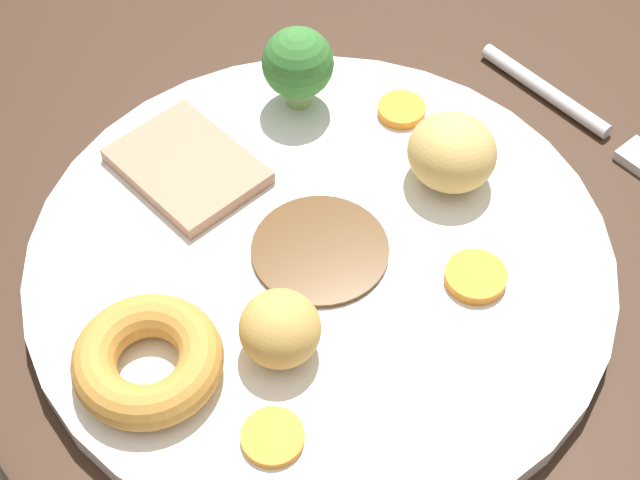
% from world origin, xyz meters
% --- Properties ---
extents(dining_table, '(1.20, 0.84, 0.04)m').
position_xyz_m(dining_table, '(0.00, 0.00, 0.02)').
color(dining_table, '#382316').
rests_on(dining_table, ground).
extents(dinner_plate, '(0.30, 0.30, 0.01)m').
position_xyz_m(dinner_plate, '(-0.03, -0.03, 0.04)').
color(dinner_plate, white).
rests_on(dinner_plate, dining_table).
extents(gravy_pool, '(0.07, 0.07, 0.00)m').
position_xyz_m(gravy_pool, '(-0.03, -0.03, 0.05)').
color(gravy_pool, '#563819').
rests_on(gravy_pool, dinner_plate).
extents(meat_slice_main, '(0.06, 0.08, 0.01)m').
position_xyz_m(meat_slice_main, '(-0.02, -0.12, 0.05)').
color(meat_slice_main, tan).
rests_on(meat_slice_main, dinner_plate).
extents(yorkshire_pudding, '(0.07, 0.07, 0.02)m').
position_xyz_m(yorkshire_pudding, '(0.07, -0.03, 0.06)').
color(yorkshire_pudding, '#C68938').
rests_on(yorkshire_pudding, dinner_plate).
extents(roast_potato_left, '(0.05, 0.05, 0.04)m').
position_xyz_m(roast_potato_left, '(-0.12, -0.02, 0.07)').
color(roast_potato_left, '#D8B260').
rests_on(roast_potato_left, dinner_plate).
extents(roast_potato_right, '(0.05, 0.05, 0.03)m').
position_xyz_m(roast_potato_right, '(0.02, -0.00, 0.07)').
color(roast_potato_right, tan).
rests_on(roast_potato_right, dinner_plate).
extents(carrot_coin_front, '(0.03, 0.03, 0.01)m').
position_xyz_m(carrot_coin_front, '(-0.13, -0.07, 0.05)').
color(carrot_coin_front, orange).
rests_on(carrot_coin_front, dinner_plate).
extents(carrot_coin_back, '(0.03, 0.03, 0.00)m').
position_xyz_m(carrot_coin_back, '(0.05, 0.03, 0.05)').
color(carrot_coin_back, orange).
rests_on(carrot_coin_back, dinner_plate).
extents(carrot_coin_side, '(0.03, 0.03, 0.01)m').
position_xyz_m(carrot_coin_side, '(-0.08, 0.04, 0.05)').
color(carrot_coin_side, orange).
rests_on(carrot_coin_side, dinner_plate).
extents(broccoli_floret, '(0.04, 0.04, 0.05)m').
position_xyz_m(broccoli_floret, '(-0.10, -0.12, 0.08)').
color(broccoli_floret, '#8CB766').
rests_on(broccoli_floret, dinner_plate).
extents(fork, '(0.02, 0.15, 0.01)m').
position_xyz_m(fork, '(-0.22, 0.00, 0.04)').
color(fork, silver).
rests_on(fork, dining_table).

